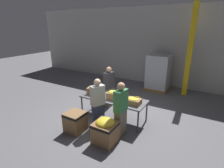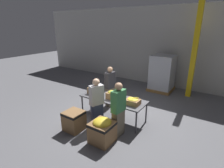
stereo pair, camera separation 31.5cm
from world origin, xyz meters
name	(u,v)px [view 2 (the right image)]	position (x,y,z in m)	size (l,w,h in m)	color
ground_plane	(113,118)	(0.00, 0.00, 0.00)	(30.00, 30.00, 0.00)	slate
wall_back	(160,47)	(0.00, 4.43, 2.00)	(16.00, 0.08, 4.00)	#B7B7B2
sorting_table	(113,100)	(0.00, 0.00, 0.71)	(2.25, 0.87, 0.76)	#4C4C51
banana_box_0	(95,89)	(-0.78, 0.00, 0.90)	(0.45, 0.34, 0.30)	#A37A4C
banana_box_1	(113,95)	(0.03, -0.03, 0.90)	(0.41, 0.33, 0.30)	olive
banana_box_2	(133,101)	(0.77, -0.06, 0.86)	(0.43, 0.34, 0.23)	olive
volunteer_0	(110,87)	(-0.66, 0.80, 0.79)	(0.28, 0.45, 1.59)	#6B604C
volunteer_1	(97,103)	(-0.17, -0.66, 0.79)	(0.36, 0.47, 1.58)	#2D3856
volunteer_2	(118,110)	(0.65, -0.71, 0.81)	(0.27, 0.46, 1.62)	#6B604C
donation_bin_0	(74,120)	(-0.62, -1.24, 0.33)	(0.55, 0.55, 0.61)	olive
donation_bin_1	(102,130)	(0.46, -1.24, 0.37)	(0.60, 0.60, 0.71)	olive
support_pillar	(194,52)	(1.77, 3.58, 2.00)	(0.21, 0.21, 4.00)	yellow
pallet_stack_0	(162,73)	(0.47, 3.63, 0.86)	(1.11, 1.11, 1.74)	olive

